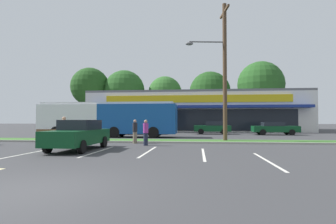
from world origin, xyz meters
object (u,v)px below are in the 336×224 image
at_px(pedestrian_by_pole, 135,131).
at_px(car_4, 79,135).
at_px(car_3, 138,128).
at_px(city_bus, 108,118).
at_px(bus_stop_bench, 48,136).
at_px(car_2, 275,128).
at_px(pedestrian_near_bench, 64,131).
at_px(utility_pole, 223,68).
at_px(pedestrian_mid, 146,133).
at_px(car_1, 212,127).

bearing_deg(pedestrian_by_pole, car_4, -176.88).
bearing_deg(car_3, city_bus, -108.95).
bearing_deg(city_bus, bus_stop_bench, 74.27).
distance_m(car_2, pedestrian_near_bench, 21.69).
xyz_separation_m(utility_pole, bus_stop_bench, (-12.24, -2.11, -4.92)).
bearing_deg(utility_pole, car_4, -142.47).
bearing_deg(utility_pole, pedestrian_near_bench, -161.24).
relative_size(pedestrian_near_bench, pedestrian_by_pole, 1.12).
distance_m(city_bus, car_4, 11.33).
height_order(car_3, pedestrian_by_pole, pedestrian_by_pole).
relative_size(car_4, pedestrian_by_pole, 2.96).
height_order(bus_stop_bench, pedestrian_near_bench, pedestrian_near_bench).
relative_size(bus_stop_bench, pedestrian_near_bench, 0.89).
distance_m(city_bus, pedestrian_mid, 9.78).
relative_size(bus_stop_bench, car_1, 0.39).
xyz_separation_m(city_bus, pedestrian_near_bench, (-0.07, -8.36, -0.86)).
height_order(car_2, pedestrian_by_pole, pedestrian_by_pole).
bearing_deg(city_bus, pedestrian_near_bench, 89.53).
distance_m(pedestrian_near_bench, pedestrian_by_pole, 4.55).
bearing_deg(car_4, car_2, 138.67).
distance_m(car_1, car_2, 6.64).
height_order(city_bus, pedestrian_mid, city_bus).
xyz_separation_m(pedestrian_near_bench, pedestrian_mid, (5.28, 0.15, -0.10)).
distance_m(utility_pole, pedestrian_by_pole, 7.88).
relative_size(car_2, car_3, 1.04).
bearing_deg(city_bus, utility_pole, 154.76).
xyz_separation_m(city_bus, bus_stop_bench, (-1.96, -6.95, -1.26)).
bearing_deg(car_2, pedestrian_near_bench, -140.55).
height_order(pedestrian_by_pole, pedestrian_mid, pedestrian_by_pole).
bearing_deg(pedestrian_mid, car_4, -50.45).
relative_size(car_3, pedestrian_mid, 2.86).
height_order(utility_pole, bus_stop_bench, utility_pole).
xyz_separation_m(pedestrian_near_bench, pedestrian_by_pole, (4.26, 1.58, -0.09)).
bearing_deg(car_4, pedestrian_near_bench, -140.41).
bearing_deg(pedestrian_mid, car_3, -169.24).
bearing_deg(bus_stop_bench, pedestrian_by_pole, -178.41).
bearing_deg(pedestrian_mid, pedestrian_by_pole, -148.27).
height_order(city_bus, car_2, city_bus).
height_order(pedestrian_near_bench, pedestrian_by_pole, pedestrian_near_bench).
bearing_deg(car_1, pedestrian_by_pole, 65.88).
relative_size(city_bus, car_2, 2.75).
distance_m(car_1, car_4, 19.24).
bearing_deg(car_3, bus_stop_bench, -107.10).
xyz_separation_m(car_2, pedestrian_mid, (-11.47, -13.64, 0.07)).
distance_m(bus_stop_bench, car_3, 12.67).
distance_m(bus_stop_bench, car_4, 5.85).
bearing_deg(city_bus, car_3, -108.96).
bearing_deg(car_3, pedestrian_by_pole, -78.52).
relative_size(car_2, pedestrian_mid, 2.96).
xyz_separation_m(utility_pole, car_3, (-8.52, 10.00, -4.68)).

